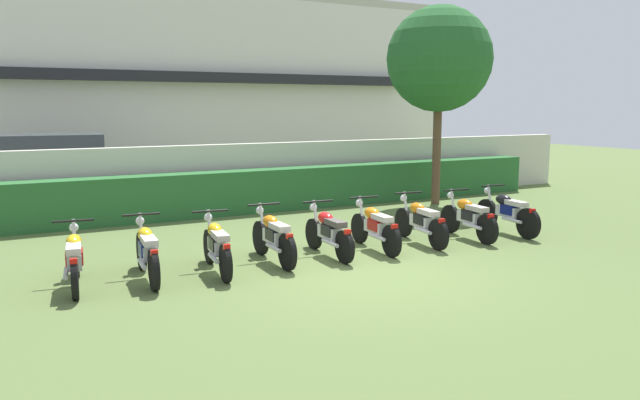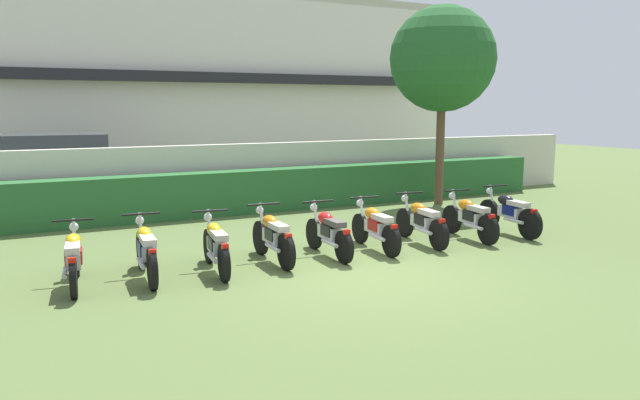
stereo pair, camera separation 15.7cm
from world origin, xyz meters
name	(u,v)px [view 1 (the left image)]	position (x,y,z in m)	size (l,w,h in m)	color
ground	(365,272)	(0.00, 0.00, 0.00)	(60.00, 60.00, 0.00)	#566B38
building	(134,84)	(0.00, 16.89, 3.50)	(24.93, 6.50, 6.99)	silver
compound_wall	(221,177)	(0.00, 6.91, 0.85)	(23.68, 0.30, 1.69)	beige
hedge_row	(231,192)	(0.00, 6.21, 0.54)	(18.94, 0.70, 1.07)	#28602D
parked_car	(59,168)	(-3.54, 10.41, 0.94)	(4.66, 2.44, 1.89)	black
tree_near_inspector	(439,60)	(5.50, 5.05, 3.88)	(2.81, 2.81, 5.30)	brown
motorcycle_in_row_0	(75,259)	(-4.24, 1.33, 0.44)	(0.60, 1.80, 0.95)	black
motorcycle_in_row_1	(147,251)	(-3.20, 1.25, 0.45)	(0.60, 1.90, 0.97)	black
motorcycle_in_row_2	(217,245)	(-2.11, 1.15, 0.44)	(0.60, 1.82, 0.95)	black
motorcycle_in_row_3	(273,236)	(-1.04, 1.31, 0.45)	(0.60, 1.83, 0.97)	black
motorcycle_in_row_4	(329,232)	(0.01, 1.25, 0.44)	(0.60, 1.80, 0.95)	black
motorcycle_in_row_5	(375,226)	(1.01, 1.26, 0.44)	(0.60, 1.84, 0.95)	black
motorcycle_in_row_6	(420,221)	(2.10, 1.30, 0.44)	(0.60, 1.90, 0.95)	black
motorcycle_in_row_7	(468,217)	(3.22, 1.19, 0.45)	(0.60, 1.82, 0.95)	black
motorcycle_in_row_8	(507,212)	(4.30, 1.20, 0.46)	(0.60, 1.94, 0.98)	black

